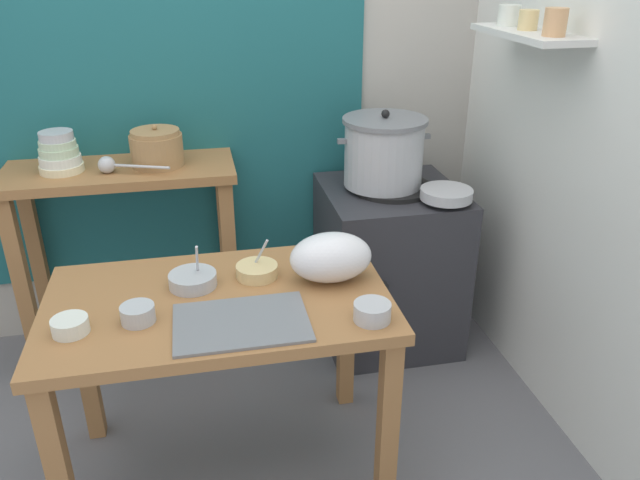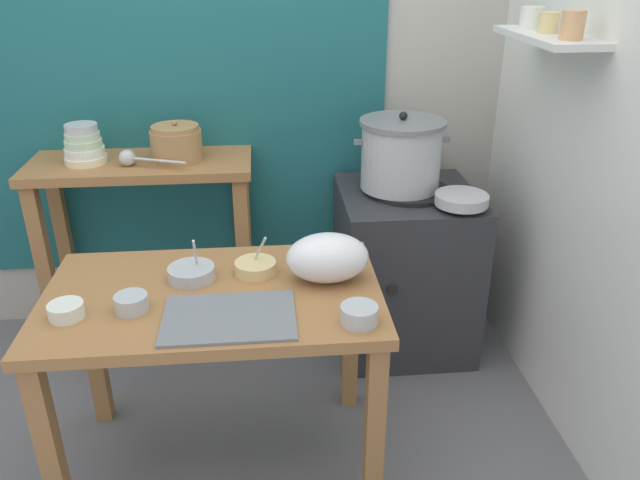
{
  "view_description": "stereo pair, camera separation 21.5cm",
  "coord_description": "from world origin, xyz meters",
  "px_view_note": "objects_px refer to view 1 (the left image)",
  "views": [
    {
      "loc": [
        0.02,
        -1.78,
        1.74
      ],
      "look_at": [
        0.41,
        0.12,
        0.82
      ],
      "focal_mm": 34.89,
      "sensor_mm": 36.0,
      "label": 1
    },
    {
      "loc": [
        0.23,
        -1.81,
        1.74
      ],
      "look_at": [
        0.41,
        0.12,
        0.82
      ],
      "focal_mm": 34.89,
      "sensor_mm": 36.0,
      "label": 2
    }
  ],
  "objects_px": {
    "clay_pot": "(157,148)",
    "prep_bowl_4": "(70,325)",
    "prep_bowl_0": "(193,279)",
    "prep_table": "(220,327)",
    "back_shelf_table": "(125,216)",
    "bowl_stack_enamel": "(59,154)",
    "serving_tray": "(241,322)",
    "prep_bowl_1": "(372,311)",
    "ladle": "(110,165)",
    "prep_bowl_2": "(138,313)",
    "prep_bowl_3": "(257,270)",
    "wide_pan": "(446,194)",
    "plastic_bag": "(331,257)",
    "stove_block": "(388,265)",
    "steamer_pot": "(384,152)"
  },
  "relations": [
    {
      "from": "clay_pot",
      "to": "wide_pan",
      "type": "relative_size",
      "value": 0.99
    },
    {
      "from": "prep_table",
      "to": "plastic_bag",
      "type": "xyz_separation_m",
      "value": [
        0.38,
        0.05,
        0.19
      ]
    },
    {
      "from": "plastic_bag",
      "to": "wide_pan",
      "type": "distance_m",
      "value": 0.77
    },
    {
      "from": "clay_pot",
      "to": "wide_pan",
      "type": "distance_m",
      "value": 1.23
    },
    {
      "from": "prep_bowl_2",
      "to": "prep_bowl_4",
      "type": "xyz_separation_m",
      "value": [
        -0.19,
        -0.02,
        -0.0
      ]
    },
    {
      "from": "clay_pot",
      "to": "prep_bowl_1",
      "type": "relative_size",
      "value": 1.92
    },
    {
      "from": "bowl_stack_enamel",
      "to": "serving_tray",
      "type": "bearing_deg",
      "value": -58.14
    },
    {
      "from": "prep_bowl_4",
      "to": "steamer_pot",
      "type": "bearing_deg",
      "value": 35.57
    },
    {
      "from": "clay_pot",
      "to": "prep_bowl_4",
      "type": "height_order",
      "value": "clay_pot"
    },
    {
      "from": "clay_pot",
      "to": "prep_bowl_3",
      "type": "distance_m",
      "value": 0.84
    },
    {
      "from": "back_shelf_table",
      "to": "clay_pot",
      "type": "distance_m",
      "value": 0.34
    },
    {
      "from": "prep_bowl_2",
      "to": "prep_bowl_3",
      "type": "height_order",
      "value": "prep_bowl_3"
    },
    {
      "from": "steamer_pot",
      "to": "prep_bowl_3",
      "type": "xyz_separation_m",
      "value": [
        -0.63,
        -0.63,
        -0.19
      ]
    },
    {
      "from": "prep_bowl_3",
      "to": "plastic_bag",
      "type": "bearing_deg",
      "value": -16.38
    },
    {
      "from": "prep_bowl_1",
      "to": "back_shelf_table",
      "type": "bearing_deg",
      "value": 126.48
    },
    {
      "from": "back_shelf_table",
      "to": "serving_tray",
      "type": "height_order",
      "value": "back_shelf_table"
    },
    {
      "from": "back_shelf_table",
      "to": "prep_bowl_3",
      "type": "xyz_separation_m",
      "value": [
        0.49,
        -0.74,
        0.07
      ]
    },
    {
      "from": "stove_block",
      "to": "prep_bowl_0",
      "type": "height_order",
      "value": "prep_bowl_0"
    },
    {
      "from": "prep_table",
      "to": "wide_pan",
      "type": "bearing_deg",
      "value": 28.0
    },
    {
      "from": "prep_bowl_2",
      "to": "wide_pan",
      "type": "bearing_deg",
      "value": 26.74
    },
    {
      "from": "stove_block",
      "to": "prep_bowl_2",
      "type": "xyz_separation_m",
      "value": [
        -1.05,
        -0.82,
        0.37
      ]
    },
    {
      "from": "prep_bowl_2",
      "to": "steamer_pot",
      "type": "bearing_deg",
      "value": 39.59
    },
    {
      "from": "prep_bowl_0",
      "to": "prep_bowl_2",
      "type": "relative_size",
      "value": 1.63
    },
    {
      "from": "prep_bowl_3",
      "to": "prep_bowl_4",
      "type": "xyz_separation_m",
      "value": [
        -0.57,
        -0.23,
        0.0
      ]
    },
    {
      "from": "steamer_pot",
      "to": "prep_bowl_4",
      "type": "bearing_deg",
      "value": -144.43
    },
    {
      "from": "prep_bowl_3",
      "to": "prep_bowl_1",
      "type": "bearing_deg",
      "value": -48.16
    },
    {
      "from": "bowl_stack_enamel",
      "to": "prep_bowl_1",
      "type": "height_order",
      "value": "bowl_stack_enamel"
    },
    {
      "from": "prep_table",
      "to": "prep_bowl_1",
      "type": "distance_m",
      "value": 0.52
    },
    {
      "from": "prep_bowl_4",
      "to": "prep_bowl_0",
      "type": "bearing_deg",
      "value": 30.43
    },
    {
      "from": "plastic_bag",
      "to": "prep_bowl_1",
      "type": "distance_m",
      "value": 0.29
    },
    {
      "from": "prep_table",
      "to": "ladle",
      "type": "distance_m",
      "value": 0.93
    },
    {
      "from": "bowl_stack_enamel",
      "to": "serving_tray",
      "type": "height_order",
      "value": "bowl_stack_enamel"
    },
    {
      "from": "wide_pan",
      "to": "bowl_stack_enamel",
      "type": "bearing_deg",
      "value": 168.19
    },
    {
      "from": "wide_pan",
      "to": "prep_bowl_1",
      "type": "bearing_deg",
      "value": -125.61
    },
    {
      "from": "prep_table",
      "to": "prep_bowl_2",
      "type": "height_order",
      "value": "prep_bowl_2"
    },
    {
      "from": "bowl_stack_enamel",
      "to": "prep_bowl_4",
      "type": "height_order",
      "value": "bowl_stack_enamel"
    },
    {
      "from": "prep_bowl_0",
      "to": "prep_bowl_4",
      "type": "height_order",
      "value": "prep_bowl_0"
    },
    {
      "from": "wide_pan",
      "to": "prep_bowl_1",
      "type": "relative_size",
      "value": 1.94
    },
    {
      "from": "back_shelf_table",
      "to": "prep_bowl_3",
      "type": "height_order",
      "value": "back_shelf_table"
    },
    {
      "from": "back_shelf_table",
      "to": "prep_bowl_2",
      "type": "height_order",
      "value": "back_shelf_table"
    },
    {
      "from": "wide_pan",
      "to": "prep_bowl_2",
      "type": "bearing_deg",
      "value": -153.26
    },
    {
      "from": "stove_block",
      "to": "serving_tray",
      "type": "height_order",
      "value": "stove_block"
    },
    {
      "from": "prep_table",
      "to": "back_shelf_table",
      "type": "xyz_separation_m",
      "value": [
        -0.35,
        0.86,
        0.07
      ]
    },
    {
      "from": "clay_pot",
      "to": "ladle",
      "type": "height_order",
      "value": "clay_pot"
    },
    {
      "from": "stove_block",
      "to": "clay_pot",
      "type": "distance_m",
      "value": 1.17
    },
    {
      "from": "back_shelf_table",
      "to": "bowl_stack_enamel",
      "type": "xyz_separation_m",
      "value": [
        -0.22,
        -0.01,
        0.3
      ]
    },
    {
      "from": "back_shelf_table",
      "to": "stove_block",
      "type": "xyz_separation_m",
      "value": [
        1.17,
        -0.13,
        -0.3
      ]
    },
    {
      "from": "steamer_pot",
      "to": "prep_bowl_4",
      "type": "height_order",
      "value": "steamer_pot"
    },
    {
      "from": "wide_pan",
      "to": "prep_bowl_4",
      "type": "height_order",
      "value": "wide_pan"
    },
    {
      "from": "bowl_stack_enamel",
      "to": "prep_bowl_3",
      "type": "height_order",
      "value": "bowl_stack_enamel"
    }
  ]
}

